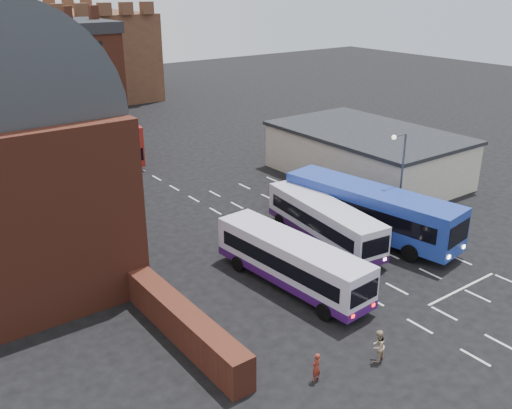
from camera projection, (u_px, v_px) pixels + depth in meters
ground at (362, 294)px, 31.94m from camera, size 180.00×180.00×0.00m
forecourt_wall at (185, 325)px, 27.46m from camera, size 1.20×10.00×1.80m
cream_building at (366, 154)px, 49.90m from camera, size 10.40×16.40×4.25m
brick_terrace at (11, 89)px, 60.95m from camera, size 22.00×10.00×11.00m
castle_keep at (59, 56)px, 82.34m from camera, size 22.00×22.00×12.00m
bus_white_outbound at (291, 259)px, 32.21m from camera, size 3.23×10.60×2.85m
bus_white_inbound at (324, 219)px, 37.63m from camera, size 3.54×10.42×2.79m
bus_blue at (370, 209)px, 38.37m from camera, size 4.85×12.87×3.43m
bus_red_double at (116, 137)px, 55.13m from camera, size 3.76×10.43×4.08m
street_lamp at (400, 172)px, 38.64m from camera, size 1.42×0.31×6.97m
pedestrian_red at (316, 367)px, 24.83m from camera, size 0.56×0.42×1.38m
pedestrian_beige at (378, 346)px, 26.08m from camera, size 0.90×0.78×1.59m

